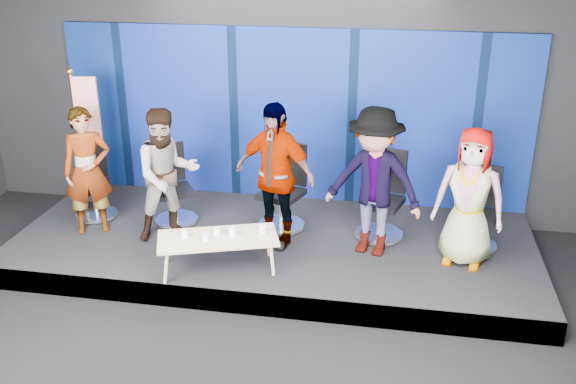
% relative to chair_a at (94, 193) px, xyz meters
% --- Properties ---
extents(ground, '(10.00, 10.00, 0.00)m').
position_rel_chair_a_xyz_m(ground, '(2.70, -2.72, -0.66)').
color(ground, black).
rests_on(ground, ground).
extents(room_walls, '(10.02, 8.02, 3.51)m').
position_rel_chair_a_xyz_m(room_walls, '(2.70, -2.72, 1.77)').
color(room_walls, black).
rests_on(room_walls, ground).
extents(riser, '(7.00, 3.00, 0.30)m').
position_rel_chair_a_xyz_m(riser, '(2.70, -0.22, -0.51)').
color(riser, black).
rests_on(riser, ground).
extents(backdrop, '(7.00, 0.08, 2.60)m').
position_rel_chair_a_xyz_m(backdrop, '(2.70, 1.23, 0.94)').
color(backdrop, '#061D4D').
rests_on(backdrop, riser).
extents(chair_a, '(0.81, 0.81, 1.08)m').
position_rel_chair_a_xyz_m(chair_a, '(0.00, 0.00, 0.00)').
color(chair_a, silver).
rests_on(chair_a, riser).
extents(panelist_a, '(0.76, 0.66, 1.75)m').
position_rel_chair_a_xyz_m(panelist_a, '(0.19, -0.47, 0.52)').
color(panelist_a, black).
rests_on(panelist_a, riser).
extents(chair_b, '(0.87, 0.87, 1.11)m').
position_rel_chair_a_xyz_m(chair_b, '(1.20, 0.03, 0.01)').
color(chair_b, silver).
rests_on(chair_b, riser).
extents(panelist_b, '(1.10, 1.05, 1.79)m').
position_rel_chair_a_xyz_m(panelist_b, '(1.31, -0.46, 0.54)').
color(panelist_b, black).
rests_on(panelist_b, riser).
extents(chair_c, '(0.85, 0.85, 1.19)m').
position_rel_chair_a_xyz_m(chair_c, '(2.76, 0.12, 0.04)').
color(chair_c, silver).
rests_on(chair_c, riser).
extents(panelist_c, '(1.22, 0.80, 1.93)m').
position_rel_chair_a_xyz_m(panelist_c, '(2.75, -0.39, 0.61)').
color(panelist_c, black).
rests_on(panelist_c, riser).
extents(chair_d, '(0.83, 0.83, 1.19)m').
position_rel_chair_a_xyz_m(chair_d, '(4.12, 0.08, 0.04)').
color(chair_d, silver).
rests_on(chair_d, riser).
extents(panelist_d, '(1.40, 1.04, 1.93)m').
position_rel_chair_a_xyz_m(panelist_d, '(4.02, -0.43, 0.61)').
color(panelist_d, black).
rests_on(panelist_d, riser).
extents(chair_e, '(0.75, 0.75, 1.08)m').
position_rel_chair_a_xyz_m(chair_e, '(5.37, -0.03, 0.00)').
color(chair_e, silver).
rests_on(chair_e, riser).
extents(panelist_e, '(0.98, 0.77, 1.76)m').
position_rel_chair_a_xyz_m(panelist_e, '(5.18, -0.50, 0.52)').
color(panelist_e, black).
rests_on(panelist_e, riser).
extents(coffee_table, '(1.56, 1.05, 0.44)m').
position_rel_chair_a_xyz_m(coffee_table, '(2.21, -1.23, 0.05)').
color(coffee_table, tan).
rests_on(coffee_table, riser).
extents(mug_a, '(0.08, 0.08, 0.10)m').
position_rel_chair_a_xyz_m(mug_a, '(1.82, -1.32, 0.14)').
color(mug_a, white).
rests_on(mug_a, coffee_table).
extents(mug_b, '(0.07, 0.07, 0.09)m').
position_rel_chair_a_xyz_m(mug_b, '(2.10, -1.36, 0.13)').
color(mug_b, white).
rests_on(mug_b, coffee_table).
extents(mug_c, '(0.08, 0.08, 0.09)m').
position_rel_chair_a_xyz_m(mug_c, '(2.19, -1.18, 0.13)').
color(mug_c, white).
rests_on(mug_c, coffee_table).
extents(mug_d, '(0.09, 0.09, 0.11)m').
position_rel_chair_a_xyz_m(mug_d, '(2.38, -1.18, 0.14)').
color(mug_d, white).
rests_on(mug_d, coffee_table).
extents(mug_e, '(0.09, 0.09, 0.10)m').
position_rel_chair_a_xyz_m(mug_e, '(2.72, -1.02, 0.14)').
color(mug_e, white).
rests_on(mug_e, coffee_table).
extents(flag_stand, '(0.49, 0.28, 2.14)m').
position_rel_chair_a_xyz_m(flag_stand, '(-0.10, 0.13, 0.78)').
color(flag_stand, black).
rests_on(flag_stand, riser).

